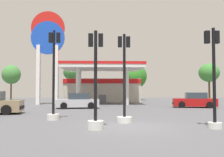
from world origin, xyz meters
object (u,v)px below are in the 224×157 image
object	(u,v)px
tree_0	(11,75)
tree_3	(209,73)
traffic_signal_0	(124,93)
tree_1	(72,73)
station_pole_sign	(48,46)
traffic_signal_3	(214,84)
car_1	(195,101)
traffic_signal_2	(96,96)
tree_2	(135,76)
traffic_signal_1	(54,87)
car_0	(78,101)

from	to	relation	value
tree_0	tree_3	xyz separation A→B (m)	(33.31, -0.10, 0.39)
traffic_signal_0	tree_1	xyz separation A→B (m)	(-6.09, 29.41, 3.03)
traffic_signal_0	station_pole_sign	bearing A→B (deg)	114.59
traffic_signal_3	tree_1	bearing A→B (deg)	107.34
car_1	tree_3	bearing A→B (deg)	62.71
car_1	traffic_signal_2	xyz separation A→B (m)	(-9.25, -13.06, 0.80)
station_pole_sign	tree_1	distance (m)	13.55
tree_1	tree_3	bearing A→B (deg)	-0.58
tree_0	tree_1	xyz separation A→B (m)	(9.95, 0.14, 0.35)
traffic_signal_0	traffic_signal_3	distance (m)	4.41
station_pole_sign	traffic_signal_3	distance (m)	21.98
traffic_signal_2	tree_2	world-z (taller)	tree_2
station_pole_sign	traffic_signal_1	bearing A→B (deg)	-76.87
traffic_signal_3	tree_0	world-z (taller)	tree_0
traffic_signal_0	tree_2	size ratio (longest dim) A/B	0.77
traffic_signal_0	tree_3	xyz separation A→B (m)	(17.27, 29.17, 3.07)
car_0	traffic_signal_3	size ratio (longest dim) A/B	0.90
tree_3	traffic_signal_1	bearing A→B (deg)	-127.23
tree_1	tree_2	size ratio (longest dim) A/B	0.97
tree_1	traffic_signal_1	bearing A→B (deg)	-85.58
car_0	tree_2	world-z (taller)	tree_2
car_0	traffic_signal_2	size ratio (longest dim) A/B	0.94
traffic_signal_0	car_0	bearing A→B (deg)	108.25
car_0	traffic_signal_3	world-z (taller)	traffic_signal_3
tree_2	traffic_signal_2	bearing A→B (deg)	-100.90
car_0	traffic_signal_2	xyz separation A→B (m)	(1.89, -12.44, 0.82)
car_0	traffic_signal_0	xyz separation A→B (m)	(3.35, -10.17, 0.88)
station_pole_sign	car_1	bearing A→B (deg)	-19.31
traffic_signal_3	tree_0	size ratio (longest dim) A/B	0.77
traffic_signal_1	traffic_signal_3	bearing A→B (deg)	-24.47
tree_0	traffic_signal_2	bearing A→B (deg)	-65.19
car_0	traffic_signal_0	distance (m)	10.74
traffic_signal_0	traffic_signal_1	xyz separation A→B (m)	(-3.92, 1.29, 0.35)
car_0	tree_2	distance (m)	20.46
traffic_signal_2	tree_2	xyz separation A→B (m)	(5.98, 31.03, 2.52)
traffic_signal_0	tree_0	bearing A→B (deg)	118.73
traffic_signal_2	station_pole_sign	bearing A→B (deg)	107.83
traffic_signal_2	traffic_signal_3	world-z (taller)	traffic_signal_3
traffic_signal_3	tree_0	distance (m)	37.27
traffic_signal_1	tree_3	world-z (taller)	tree_3
traffic_signal_1	tree_1	distance (m)	28.33
car_1	tree_0	bearing A→B (deg)	142.22
station_pole_sign	tree_0	bearing A→B (deg)	123.38
traffic_signal_2	tree_1	bearing A→B (deg)	98.31
traffic_signal_1	station_pole_sign	bearing A→B (deg)	103.13
tree_2	tree_3	xyz separation A→B (m)	(12.76, 0.41, 0.62)
car_0	traffic_signal_1	distance (m)	8.98
tree_0	car_1	bearing A→B (deg)	-37.78
traffic_signal_0	traffic_signal_1	size ratio (longest dim) A/B	0.91
tree_3	traffic_signal_2	bearing A→B (deg)	-120.79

